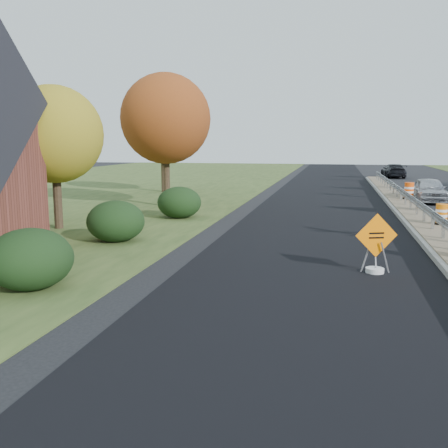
% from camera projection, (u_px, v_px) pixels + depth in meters
% --- Properties ---
extents(milled_overlay, '(7.20, 120.00, 0.01)m').
position_uv_depth(milled_overlay, '(322.00, 211.00, 26.29)').
color(milled_overlay, black).
rests_on(milled_overlay, ground).
extents(median, '(1.60, 55.00, 0.23)m').
position_uv_depth(median, '(416.00, 217.00, 23.40)').
color(median, gray).
rests_on(median, ground).
extents(guardrail, '(0.10, 46.15, 0.72)m').
position_uv_depth(guardrail, '(414.00, 202.00, 24.26)').
color(guardrail, silver).
rests_on(guardrail, median).
extents(hedge_south, '(2.09, 2.09, 1.52)m').
position_uv_depth(hedge_south, '(30.00, 259.00, 12.18)').
color(hedge_south, black).
rests_on(hedge_south, ground).
extents(hedge_mid, '(2.09, 2.09, 1.52)m').
position_uv_depth(hedge_mid, '(116.00, 221.00, 18.06)').
color(hedge_mid, black).
rests_on(hedge_mid, ground).
extents(hedge_north, '(2.09, 2.09, 1.52)m').
position_uv_depth(hedge_north, '(179.00, 202.00, 23.74)').
color(hedge_north, black).
rests_on(hedge_north, ground).
extents(tree_near_yellow, '(3.96, 3.96, 5.88)m').
position_uv_depth(tree_near_yellow, '(54.00, 135.00, 20.24)').
color(tree_near_yellow, '#473523').
rests_on(tree_near_yellow, ground).
extents(tree_near_red, '(4.95, 4.95, 7.35)m').
position_uv_depth(tree_near_red, '(166.00, 119.00, 27.36)').
color(tree_near_red, '#473523').
rests_on(tree_near_red, ground).
extents(tree_near_back, '(4.29, 4.29, 6.37)m').
position_uv_depth(tree_near_back, '(163.00, 134.00, 35.82)').
color(tree_near_back, '#473523').
rests_on(tree_near_back, ground).
extents(caution_sign, '(1.14, 0.50, 1.66)m').
position_uv_depth(caution_sign, '(375.00, 258.00, 13.72)').
color(caution_sign, white).
rests_on(caution_sign, ground).
extents(barrel_median_mid, '(0.58, 0.58, 0.85)m').
position_uv_depth(barrel_median_mid, '(441.00, 215.00, 20.55)').
color(barrel_median_mid, black).
rests_on(barrel_median_mid, median).
extents(barrel_median_far, '(0.68, 0.68, 1.00)m').
position_uv_depth(barrel_median_far, '(409.00, 191.00, 29.80)').
color(barrel_median_far, black).
rests_on(barrel_median_far, median).
extents(car_silver, '(1.80, 4.37, 1.48)m').
position_uv_depth(car_silver, '(429.00, 190.00, 30.33)').
color(car_silver, '#B4B5B9').
rests_on(car_silver, ground).
extents(car_dark_far, '(2.29, 4.98, 1.41)m').
position_uv_depth(car_dark_far, '(394.00, 171.00, 51.72)').
color(car_dark_far, black).
rests_on(car_dark_far, ground).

